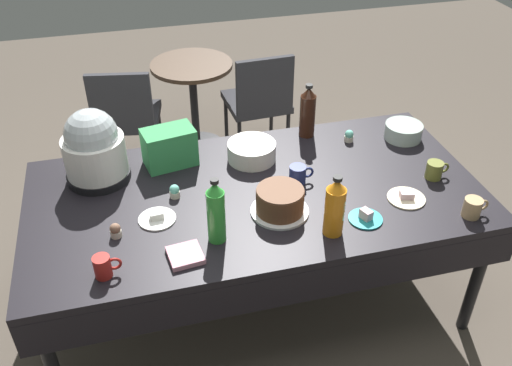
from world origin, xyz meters
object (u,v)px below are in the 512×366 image
object	(u,v)px
dessert_plate_white	(157,218)
coffee_mug_tan	(473,208)
cupcake_cocoa	(116,231)
dessert_plate_cream	(406,197)
coffee_mug_olive	(435,170)
coffee_mug_red	(103,266)
soda_bottle_orange_juice	(335,207)
maroon_chair_left	(126,114)
potluck_table	(256,201)
dessert_plate_teal	(366,217)
soda_bottle_cola	(308,112)
frosted_layer_cake	(280,201)
soda_bottle_lime_soda	(216,212)
coffee_mug_navy	(298,175)
soda_carton	(169,147)
round_cafe_table	(193,91)
glass_salad_bowl	(403,131)
slow_cooker	(94,148)
maroon_chair_right	(259,98)
cupcake_rose	(349,136)
ceramic_snack_bowl	(252,151)
cupcake_lemon	(175,191)

from	to	relation	value
dessert_plate_white	coffee_mug_tan	bearing A→B (deg)	-13.43
cupcake_cocoa	dessert_plate_cream	bearing A→B (deg)	-3.09
coffee_mug_olive	coffee_mug_red	distance (m)	1.66
soda_bottle_orange_juice	maroon_chair_left	bearing A→B (deg)	113.94
potluck_table	dessert_plate_teal	bearing A→B (deg)	-38.03
dessert_plate_cream	soda_bottle_cola	size ratio (longest dim) A/B	0.59
coffee_mug_tan	dessert_plate_teal	bearing A→B (deg)	168.81
frosted_layer_cake	soda_bottle_lime_soda	world-z (taller)	soda_bottle_lime_soda
coffee_mug_navy	soda_carton	size ratio (longest dim) A/B	0.48
coffee_mug_olive	soda_bottle_lime_soda	bearing A→B (deg)	-170.80
frosted_layer_cake	soda_carton	xyz separation A→B (m)	(-0.43, 0.54, 0.04)
potluck_table	round_cafe_table	xyz separation A→B (m)	(-0.05, 1.68, -0.19)
potluck_table	dessert_plate_teal	size ratio (longest dim) A/B	14.01
glass_salad_bowl	dessert_plate_cream	xyz separation A→B (m)	(-0.24, -0.52, -0.03)
soda_bottle_cola	slow_cooker	bearing A→B (deg)	-172.88
dessert_plate_teal	coffee_mug_red	xyz separation A→B (m)	(-1.16, -0.07, 0.04)
coffee_mug_tan	coffee_mug_olive	bearing A→B (deg)	92.22
dessert_plate_teal	maroon_chair_right	size ratio (longest dim) A/B	0.18
dessert_plate_cream	coffee_mug_red	xyz separation A→B (m)	(-1.42, -0.16, 0.04)
soda_bottle_lime_soda	coffee_mug_olive	distance (m)	1.17
cupcake_cocoa	coffee_mug_tan	world-z (taller)	coffee_mug_tan
glass_salad_bowl	soda_bottle_cola	bearing A→B (deg)	161.78
dessert_plate_teal	maroon_chair_right	bearing A→B (deg)	90.78
potluck_table	cupcake_rose	bearing A→B (deg)	28.00
ceramic_snack_bowl	coffee_mug_red	size ratio (longest dim) A/B	2.25
dessert_plate_teal	cupcake_rose	world-z (taller)	cupcake_rose
coffee_mug_tan	round_cafe_table	size ratio (longest dim) A/B	0.17
potluck_table	cupcake_lemon	bearing A→B (deg)	171.77
soda_bottle_orange_juice	coffee_mug_red	xyz separation A→B (m)	(-0.98, -0.02, -0.09)
slow_cooker	soda_carton	bearing A→B (deg)	6.68
potluck_table	coffee_mug_tan	distance (m)	1.01
slow_cooker	ceramic_snack_bowl	size ratio (longest dim) A/B	1.49
slow_cooker	soda_bottle_cola	distance (m)	1.16
coffee_mug_tan	round_cafe_table	xyz separation A→B (m)	(-0.96, 2.11, -0.30)
slow_cooker	soda_carton	world-z (taller)	slow_cooker
coffee_mug_navy	maroon_chair_left	xyz separation A→B (m)	(-0.78, 1.44, -0.31)
potluck_table	slow_cooker	size ratio (longest dim) A/B	5.78
cupcake_lemon	soda_bottle_lime_soda	distance (m)	0.40
potluck_table	cupcake_cocoa	world-z (taller)	cupcake_cocoa
slow_cooker	dessert_plate_white	xyz separation A→B (m)	(0.24, -0.40, -0.17)
glass_salad_bowl	coffee_mug_navy	bearing A→B (deg)	-159.37
coffee_mug_navy	soda_bottle_orange_juice	bearing A→B (deg)	-85.67
cupcake_rose	maroon_chair_right	xyz separation A→B (m)	(-0.21, 1.12, -0.29)
potluck_table	ceramic_snack_bowl	bearing A→B (deg)	79.89
dessert_plate_teal	soda_carton	world-z (taller)	soda_carton
potluck_table	soda_bottle_orange_juice	distance (m)	0.50
glass_salad_bowl	soda_carton	xyz separation A→B (m)	(-1.29, 0.07, 0.06)
dessert_plate_white	coffee_mug_olive	xyz separation A→B (m)	(1.39, -0.01, 0.04)
ceramic_snack_bowl	coffee_mug_navy	world-z (taller)	same
potluck_table	glass_salad_bowl	distance (m)	0.97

